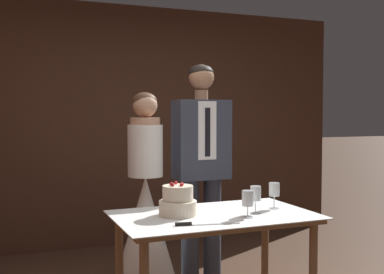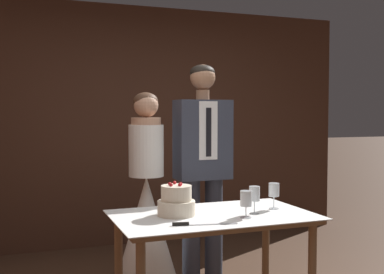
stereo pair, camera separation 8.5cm
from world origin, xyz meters
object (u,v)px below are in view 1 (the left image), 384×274
groom (201,160)px  tiered_cake (178,202)px  cake_knife (195,224)px  bride (146,218)px  cake_table (214,228)px  wine_glass_far (274,191)px  wine_glass_near (255,195)px  wine_glass_middle (248,200)px

groom → tiered_cake: bearing=-122.9°
cake_knife → bride: 1.05m
cake_knife → bride: size_ratio=0.25×
cake_table → groom: bearing=73.1°
wine_glass_far → groom: (-0.23, 0.78, 0.16)m
wine_glass_near → bride: (-0.51, 0.88, -0.30)m
wine_glass_middle → wine_glass_far: bearing=31.2°
tiered_cake → bride: bearing=90.4°
wine_glass_far → wine_glass_near: bearing=-153.4°
wine_glass_middle → groom: (0.08, 0.97, 0.17)m
cake_table → cake_knife: bearing=-134.4°
wine_glass_far → groom: bearing=106.4°
wine_glass_far → groom: 0.83m
bride → wine_glass_far: bearing=-47.5°
tiered_cake → bride: (-0.00, 0.74, -0.26)m
cake_table → cake_knife: size_ratio=3.36×
wine_glass_near → wine_glass_middle: size_ratio=1.06×
cake_table → bride: bride is taller
cake_knife → wine_glass_near: size_ratio=2.11×
tiered_cake → wine_glass_middle: tiered_cake is taller
tiered_cake → cake_knife: size_ratio=0.63×
cake_table → wine_glass_middle: (0.16, -0.17, 0.21)m
wine_glass_near → cake_knife: bearing=-162.7°
wine_glass_near → bride: 1.06m
cake_table → wine_glass_middle: size_ratio=7.56×
cake_table → wine_glass_far: bearing=2.2°
cake_table → groom: (0.24, 0.80, 0.37)m
cake_table → wine_glass_near: bearing=-18.1°
cake_table → wine_glass_middle: bearing=-47.3°
bride → groom: (0.48, -0.00, 0.45)m
tiered_cake → wine_glass_middle: size_ratio=1.42×
cake_table → wine_glass_near: 0.35m
cake_table → wine_glass_near: wine_glass_near is taller
bride → groom: groom is taller
cake_knife → wine_glass_near: (0.50, 0.16, 0.12)m
cake_knife → wine_glass_middle: wine_glass_middle is taller
tiered_cake → wine_glass_near: (0.50, -0.14, 0.04)m
wine_glass_far → bride: bearing=132.5°
cake_knife → wine_glass_near: bearing=29.2°
cake_table → cake_knife: (-0.24, -0.24, 0.10)m
tiered_cake → bride: 0.79m
wine_glass_near → wine_glass_middle: (-0.11, -0.09, -0.01)m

